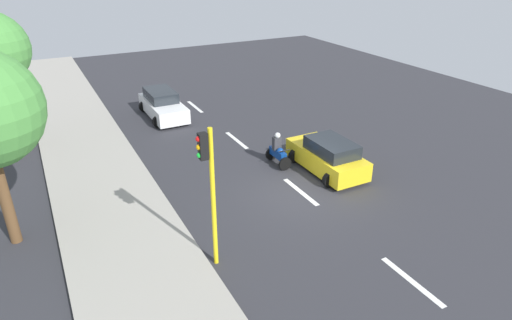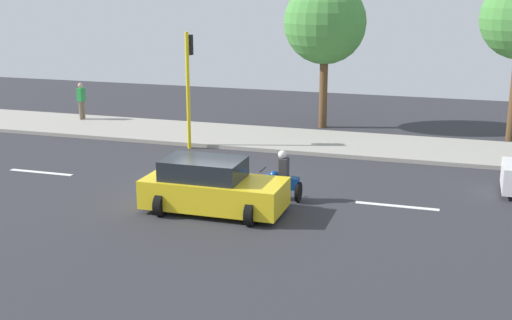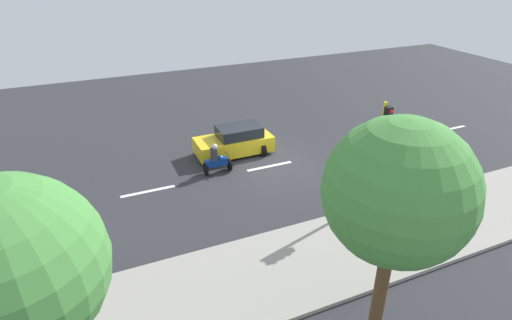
% 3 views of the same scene
% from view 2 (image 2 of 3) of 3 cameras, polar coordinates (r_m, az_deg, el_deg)
% --- Properties ---
extents(ground_plane, '(40.00, 60.00, 0.10)m').
position_cam_2_polar(ground_plane, '(21.41, -4.37, -2.50)').
color(ground_plane, '#2D2D33').
extents(sidewalk, '(4.00, 60.00, 0.15)m').
position_cam_2_polar(sidewalk, '(27.77, 0.97, 1.83)').
color(sidewalk, '#9E998E').
rests_on(sidewalk, ground).
extents(lane_stripe_north, '(0.20, 2.40, 0.01)m').
position_cam_2_polar(lane_stripe_north, '(20.04, 11.82, -3.83)').
color(lane_stripe_north, white).
rests_on(lane_stripe_north, ground).
extents(lane_stripe_mid, '(0.20, 2.40, 0.01)m').
position_cam_2_polar(lane_stripe_mid, '(21.39, -4.37, -2.36)').
color(lane_stripe_mid, white).
rests_on(lane_stripe_mid, ground).
extents(lane_stripe_south, '(0.20, 2.40, 0.01)m').
position_cam_2_polar(lane_stripe_south, '(24.20, -17.69, -1.00)').
color(lane_stripe_south, white).
rests_on(lane_stripe_south, ground).
extents(car_yellow_cab, '(2.15, 3.97, 1.52)m').
position_cam_2_polar(car_yellow_cab, '(19.01, -3.75, -2.33)').
color(car_yellow_cab, yellow).
rests_on(car_yellow_cab, ground).
extents(motorcycle, '(0.60, 1.30, 1.53)m').
position_cam_2_polar(motorcycle, '(20.01, 2.05, -1.63)').
color(motorcycle, black).
rests_on(motorcycle, ground).
extents(pedestrian_near_signal, '(0.40, 0.24, 1.69)m').
position_cam_2_polar(pedestrian_near_signal, '(32.25, -14.54, 4.95)').
color(pedestrian_near_signal, '#72604C').
rests_on(pedestrian_near_signal, sidewalk).
extents(traffic_light_corner, '(0.49, 0.24, 4.50)m').
position_cam_2_polar(traffic_light_corner, '(26.11, -5.72, 7.30)').
color(traffic_light_corner, yellow).
rests_on(traffic_light_corner, ground).
extents(street_tree_south, '(3.58, 3.58, 6.41)m').
position_cam_2_polar(street_tree_south, '(29.85, 5.85, 11.43)').
color(street_tree_south, brown).
rests_on(street_tree_south, ground).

